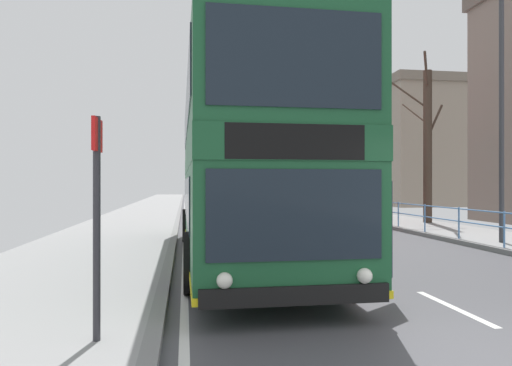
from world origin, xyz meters
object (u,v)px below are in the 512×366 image
(bare_tree_far_01, at_px, (342,155))
(background_building_00, at_px, (423,145))
(background_bus_far_lane, at_px, (314,186))
(bus_stop_sign_near, at_px, (97,201))
(bare_tree_far_02, at_px, (310,164))
(street_lamp_far_side, at_px, (501,64))
(double_decker_bus_main, at_px, (240,167))
(bare_tree_far_00, at_px, (427,143))

(bare_tree_far_01, relative_size, background_building_00, 0.58)
(background_bus_far_lane, xyz_separation_m, bus_stop_sign_near, (-7.62, -18.18, -0.07))
(bare_tree_far_01, height_order, bare_tree_far_02, bare_tree_far_01)
(bare_tree_far_02, relative_size, background_building_00, 0.54)
(bare_tree_far_02, bearing_deg, bus_stop_sign_near, -109.80)
(street_lamp_far_side, bearing_deg, bare_tree_far_02, 89.10)
(double_decker_bus_main, bearing_deg, bare_tree_far_00, 40.21)
(background_bus_far_lane, bearing_deg, bus_stop_sign_near, -112.74)
(bare_tree_far_01, xyz_separation_m, background_building_00, (11.74, 12.04, 1.73))
(bare_tree_far_01, bearing_deg, background_bus_far_lane, -131.37)
(bus_stop_sign_near, height_order, background_building_00, background_building_00)
(bare_tree_far_00, relative_size, bare_tree_far_01, 1.11)
(double_decker_bus_main, relative_size, background_bus_far_lane, 1.03)
(bare_tree_far_01, bearing_deg, bare_tree_far_00, -79.89)
(bare_tree_far_01, relative_size, bare_tree_far_02, 1.08)
(bare_tree_far_02, height_order, background_building_00, background_building_00)
(street_lamp_far_side, height_order, background_building_00, background_building_00)
(background_bus_far_lane, xyz_separation_m, bare_tree_far_00, (3.83, -4.54, 1.91))
(bare_tree_far_00, xyz_separation_m, bare_tree_far_01, (-1.32, 7.40, -0.09))
(bus_stop_sign_near, distance_m, bare_tree_far_02, 30.60)
(bus_stop_sign_near, xyz_separation_m, street_lamp_far_side, (10.01, 6.90, 3.67))
(bare_tree_far_00, bearing_deg, double_decker_bus_main, -139.79)
(bus_stop_sign_near, bearing_deg, bare_tree_far_02, 70.20)
(bus_stop_sign_near, bearing_deg, double_decker_bus_main, 68.87)
(background_bus_far_lane, relative_size, bare_tree_far_02, 1.83)
(background_bus_far_lane, bearing_deg, bare_tree_far_00, -49.84)
(bare_tree_far_00, bearing_deg, street_lamp_far_side, -102.10)
(background_bus_far_lane, relative_size, bus_stop_sign_near, 4.45)
(double_decker_bus_main, height_order, bus_stop_sign_near, double_decker_bus_main)
(bare_tree_far_01, bearing_deg, double_decker_bus_main, -117.42)
(bus_stop_sign_near, bearing_deg, street_lamp_far_side, 34.57)
(double_decker_bus_main, height_order, bare_tree_far_02, bare_tree_far_02)
(bare_tree_far_02, bearing_deg, double_decker_bus_main, -109.46)
(bare_tree_far_01, distance_m, background_building_00, 16.90)
(bare_tree_far_02, bearing_deg, bare_tree_far_01, -91.61)
(double_decker_bus_main, bearing_deg, street_lamp_far_side, 7.53)
(double_decker_bus_main, height_order, bare_tree_far_01, bare_tree_far_01)
(bare_tree_far_02, bearing_deg, street_lamp_far_side, -90.90)
(double_decker_bus_main, distance_m, background_building_00, 33.66)
(background_bus_far_lane, height_order, bare_tree_far_01, bare_tree_far_01)
(background_building_00, bearing_deg, background_bus_far_lane, -133.75)
(background_bus_far_lane, bearing_deg, bare_tree_far_02, 75.51)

